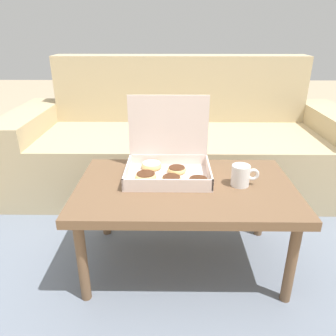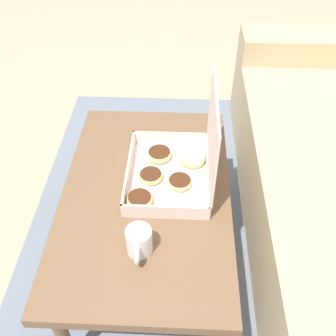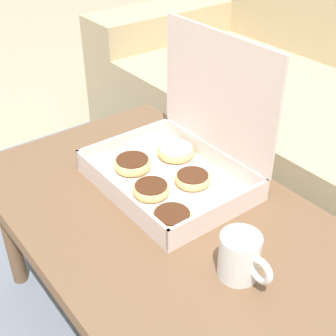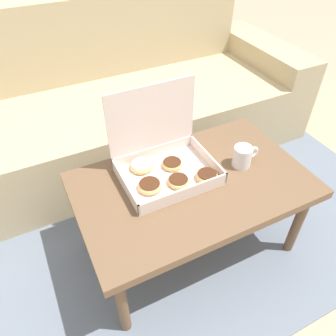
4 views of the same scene
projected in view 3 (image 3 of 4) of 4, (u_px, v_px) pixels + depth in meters
ground_plane at (186, 318)px, 1.38m from camera, size 12.00×12.00×0.00m
area_rug at (257, 271)px, 1.53m from camera, size 2.49×1.92×0.01m
coffee_table at (163, 227)px, 1.12m from camera, size 0.99×0.61×0.44m
pastry_box at (177, 159)px, 1.16m from camera, size 0.40×0.31×0.36m
coffee_mug at (241, 257)px, 0.90m from camera, size 0.12×0.08×0.10m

